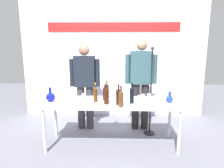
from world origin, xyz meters
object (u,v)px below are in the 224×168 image
(decanter_blue_left, at_px, (51,97))
(decanter_blue_right, at_px, (169,99))
(wine_glass_right_5, at_px, (149,101))
(display_table, at_px, (112,105))
(wine_bottle_6, at_px, (121,98))
(wine_glass_right_1, at_px, (149,96))
(wine_bottle_5, at_px, (105,93))
(presenter_left, at_px, (85,82))
(presenter_right, at_px, (141,79))
(wine_glass_left_2, at_px, (66,91))
(wine_glass_right_2, at_px, (139,98))
(wine_bottle_2, at_px, (132,95))
(microphone_stand, at_px, (150,106))
(wine_glass_left_1, at_px, (84,96))
(wine_glass_right_3, at_px, (156,98))
(wine_bottle_3, at_px, (107,90))
(wine_bottle_1, at_px, (118,96))
(wine_glass_right_4, at_px, (159,100))
(wine_bottle_4, at_px, (106,95))
(wine_glass_left_0, at_px, (63,95))
(wine_bottle_0, at_px, (95,94))
(wine_glass_right_0, at_px, (143,97))

(decanter_blue_left, bearing_deg, decanter_blue_right, 0.00)
(wine_glass_right_5, bearing_deg, display_table, 154.44)
(wine_bottle_6, relative_size, wine_glass_right_1, 2.34)
(wine_bottle_5, bearing_deg, presenter_left, 125.82)
(presenter_right, bearing_deg, wine_glass_right_5, -88.26)
(wine_glass_left_2, height_order, wine_glass_right_2, wine_glass_left_2)
(wine_bottle_2, distance_m, microphone_stand, 0.72)
(wine_bottle_6, bearing_deg, display_table, 117.44)
(wine_glass_left_2, xyz_separation_m, wine_glass_right_5, (1.35, -0.47, -0.02))
(display_table, distance_m, wine_glass_left_1, 0.47)
(wine_glass_right_3, bearing_deg, presenter_right, 100.43)
(decanter_blue_left, relative_size, microphone_stand, 0.14)
(wine_bottle_3, xyz_separation_m, wine_bottle_5, (-0.02, -0.14, -0.01))
(wine_glass_right_1, relative_size, wine_glass_right_3, 0.94)
(decanter_blue_left, xyz_separation_m, wine_glass_left_2, (0.19, 0.23, 0.03))
(wine_glass_right_2, bearing_deg, decanter_blue_left, 174.53)
(presenter_right, bearing_deg, wine_bottle_6, -112.55)
(decanter_blue_left, xyz_separation_m, wine_bottle_1, (1.08, -0.13, 0.06))
(wine_glass_right_4, bearing_deg, wine_glass_right_1, 112.89)
(wine_bottle_4, xyz_separation_m, wine_bottle_6, (0.22, -0.14, -0.01))
(wine_bottle_3, bearing_deg, wine_glass_right_1, -19.08)
(wine_bottle_1, bearing_deg, wine_bottle_6, -72.95)
(wine_glass_left_0, bearing_deg, wine_glass_right_2, -8.57)
(wine_glass_left_0, height_order, microphone_stand, microphone_stand)
(wine_bottle_1, height_order, wine_bottle_6, wine_bottle_1)
(decanter_blue_right, relative_size, wine_bottle_5, 0.62)
(wine_bottle_6, bearing_deg, wine_glass_right_3, 14.33)
(display_table, xyz_separation_m, wine_bottle_1, (0.11, -0.16, 0.19))
(display_table, relative_size, wine_bottle_2, 6.63)
(decanter_blue_left, distance_m, wine_glass_left_2, 0.30)
(wine_bottle_5, relative_size, wine_glass_right_4, 1.83)
(wine_bottle_1, relative_size, wine_bottle_5, 1.12)
(wine_glass_right_3, bearing_deg, presenter_left, 146.53)
(presenter_right, relative_size, wine_glass_right_5, 13.42)
(wine_bottle_3, distance_m, wine_bottle_5, 0.14)
(wine_bottle_0, bearing_deg, decanter_blue_right, -0.43)
(wine_glass_right_0, bearing_deg, wine_bottle_3, 154.66)
(presenter_right, bearing_deg, wine_bottle_5, -137.80)
(wine_glass_right_4, bearing_deg, wine_bottle_5, 156.30)
(wine_bottle_3, relative_size, wine_glass_left_2, 1.98)
(wine_bottle_3, xyz_separation_m, wine_bottle_6, (0.23, -0.49, 0.00))
(wine_bottle_6, bearing_deg, wine_glass_right_5, 0.89)
(wine_bottle_4, bearing_deg, wine_bottle_0, 146.97)
(display_table, height_order, wine_glass_right_4, wine_glass_right_4)
(wine_glass_right_2, distance_m, wine_glass_right_5, 0.18)
(wine_glass_left_0, bearing_deg, wine_bottle_4, -12.38)
(presenter_left, distance_m, wine_bottle_6, 1.16)
(wine_glass_left_0, xyz_separation_m, wine_glass_right_2, (1.21, -0.18, 0.01))
(wine_glass_right_2, relative_size, wine_glass_right_5, 1.10)
(wine_bottle_4, height_order, microphone_stand, microphone_stand)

